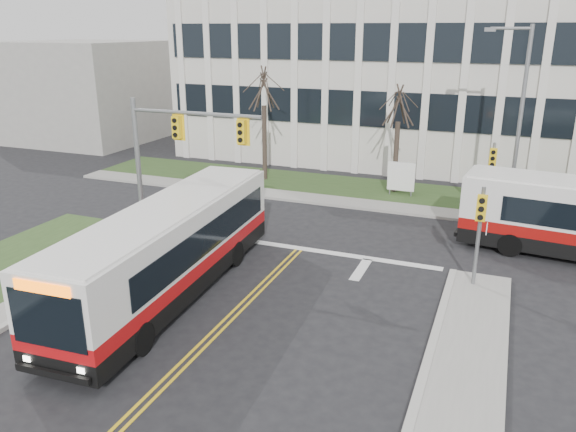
{
  "coord_description": "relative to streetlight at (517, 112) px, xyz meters",
  "views": [
    {
      "loc": [
        7.79,
        -12.86,
        9.02
      ],
      "look_at": [
        0.08,
        6.56,
        2.0
      ],
      "focal_mm": 35.0,
      "sensor_mm": 36.0,
      "label": 1
    }
  ],
  "objects": [
    {
      "name": "office_building",
      "position": [
        -3.03,
        13.8,
        0.81
      ],
      "size": [
        40.0,
        16.0,
        12.0
      ],
      "primitive_type": "cube",
      "color": "beige",
      "rests_on": "ground"
    },
    {
      "name": "tree_mid",
      "position": [
        -6.03,
        2.0,
        -0.31
      ],
      "size": [
        1.8,
        1.8,
        6.82
      ],
      "color": "#42352B",
      "rests_on": "ground"
    },
    {
      "name": "bus_main",
      "position": [
        -10.82,
        -13.69,
        -3.6
      ],
      "size": [
        3.26,
        12.09,
        3.19
      ],
      "primitive_type": null,
      "rotation": [
        0.0,
        0.0,
        0.06
      ],
      "color": "silver",
      "rests_on": "ground"
    },
    {
      "name": "building_lawn",
      "position": [
        -3.03,
        1.8,
        -5.13
      ],
      "size": [
        44.0,
        5.0,
        0.12
      ],
      "primitive_type": "cube",
      "color": "#2D461E",
      "rests_on": "ground"
    },
    {
      "name": "signal_pole_far",
      "position": [
        -0.83,
        -0.8,
        -2.69
      ],
      "size": [
        0.34,
        0.39,
        3.8
      ],
      "color": "slate",
      "rests_on": "ground"
    },
    {
      "name": "mast_arm_signal",
      "position": [
        -13.65,
        -9.04,
        -0.94
      ],
      "size": [
        6.11,
        0.38,
        6.2
      ],
      "color": "slate",
      "rests_on": "ground"
    },
    {
      "name": "streetlight",
      "position": [
        0.0,
        0.0,
        0.0
      ],
      "size": [
        2.15,
        0.25,
        9.2
      ],
      "color": "slate",
      "rests_on": "ground"
    },
    {
      "name": "tree_left",
      "position": [
        -14.03,
        1.8,
        0.32
      ],
      "size": [
        1.8,
        1.8,
        7.7
      ],
      "color": "#42352B",
      "rests_on": "ground"
    },
    {
      "name": "directory_sign",
      "position": [
        -5.53,
        1.3,
        -4.02
      ],
      "size": [
        1.5,
        0.12,
        2.0
      ],
      "color": "slate",
      "rests_on": "ground"
    },
    {
      "name": "building_annex",
      "position": [
        -34.03,
        9.8,
        -1.19
      ],
      "size": [
        12.0,
        12.0,
        8.0
      ],
      "primitive_type": "cube",
      "color": "#9E9B93",
      "rests_on": "ground"
    },
    {
      "name": "sidewalk_cross",
      "position": [
        -3.03,
        -1.0,
        -5.12
      ],
      "size": [
        44.0,
        1.6,
        0.14
      ],
      "primitive_type": "cube",
      "color": "#9E9B93",
      "rests_on": "ground"
    },
    {
      "name": "signal_pole_near",
      "position": [
        -0.83,
        -9.3,
        -2.69
      ],
      "size": [
        0.34,
        0.39,
        3.8
      ],
      "color": "slate",
      "rests_on": "ground"
    },
    {
      "name": "ground",
      "position": [
        -8.03,
        -16.2,
        -5.19
      ],
      "size": [
        120.0,
        120.0,
        0.0
      ],
      "primitive_type": "plane",
      "color": "black",
      "rests_on": "ground"
    }
  ]
}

